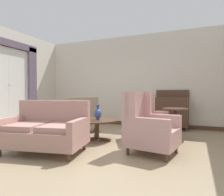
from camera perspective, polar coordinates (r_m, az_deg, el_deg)
The scene contains 13 objects.
ground at distance 4.25m, azimuth -6.29°, elevation -13.43°, with size 8.99×8.99×0.00m, color #9E896B.
wall_back at distance 6.79m, azimuth 5.76°, elevation 4.97°, with size 6.58×0.08×3.02m, color silver.
wall_left at distance 6.87m, azimuth -26.63°, elevation 4.79°, with size 0.08×4.06×3.02m, color silver.
baseboard_back at distance 6.80m, azimuth 5.59°, elevation -7.28°, with size 6.42×0.03×0.12m, color #4C3323.
window_with_curtains at distance 6.67m, azimuth -27.38°, elevation 4.64°, with size 0.12×2.07×2.52m.
coffee_table at distance 4.64m, azimuth -4.37°, elevation -7.19°, with size 0.94×0.94×0.47m.
porcelain_vase at distance 4.61m, azimuth -4.07°, elevation -4.41°, with size 0.17×0.17×0.35m.
settee at distance 3.92m, azimuth -18.44°, elevation -8.81°, with size 1.61×1.14×0.94m.
armchair_far_left at distance 4.78m, azimuth 11.50°, elevation -6.33°, with size 1.09×1.11×1.06m.
armchair_near_sideboard at distance 5.60m, azimuth -9.25°, elevation -5.41°, with size 1.14×1.15×0.98m.
armchair_back_corner at distance 3.70m, azimuth 10.25°, elevation -8.31°, with size 0.96×0.89×1.11m.
side_table at distance 4.68m, azimuth 17.65°, elevation -6.41°, with size 0.57×0.57×0.75m.
sideboard at distance 6.24m, azimuth 16.65°, elevation -3.66°, with size 0.97×0.44×1.18m.
Camera 1 is at (2.01, -3.58, 1.08)m, focal length 31.90 mm.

